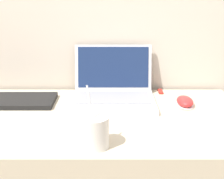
{
  "coord_description": "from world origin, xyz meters",
  "views": [
    {
      "loc": [
        0.07,
        -0.8,
        1.25
      ],
      "look_at": [
        0.08,
        0.4,
        0.85
      ],
      "focal_mm": 50.0,
      "sensor_mm": 36.0,
      "label": 1
    }
  ],
  "objects_px": {
    "laptop": "(112,90)",
    "computer_mouse": "(183,102)",
    "drink_cup": "(93,131)",
    "usb_stick": "(159,91)",
    "external_keyboard": "(8,101)"
  },
  "relations": [
    {
      "from": "laptop",
      "to": "computer_mouse",
      "type": "bearing_deg",
      "value": -12.59
    },
    {
      "from": "drink_cup",
      "to": "usb_stick",
      "type": "xyz_separation_m",
      "value": [
        0.28,
        0.52,
        -0.05
      ]
    },
    {
      "from": "laptop",
      "to": "drink_cup",
      "type": "height_order",
      "value": "laptop"
    },
    {
      "from": "computer_mouse",
      "to": "external_keyboard",
      "type": "height_order",
      "value": "computer_mouse"
    },
    {
      "from": "computer_mouse",
      "to": "usb_stick",
      "type": "relative_size",
      "value": 1.89
    },
    {
      "from": "computer_mouse",
      "to": "laptop",
      "type": "bearing_deg",
      "value": 167.41
    },
    {
      "from": "laptop",
      "to": "usb_stick",
      "type": "xyz_separation_m",
      "value": [
        0.22,
        0.1,
        -0.04
      ]
    },
    {
      "from": "laptop",
      "to": "computer_mouse",
      "type": "xyz_separation_m",
      "value": [
        0.3,
        -0.07,
        -0.03
      ]
    },
    {
      "from": "drink_cup",
      "to": "external_keyboard",
      "type": "xyz_separation_m",
      "value": [
        -0.39,
        0.38,
        -0.04
      ]
    },
    {
      "from": "drink_cup",
      "to": "usb_stick",
      "type": "bearing_deg",
      "value": 61.44
    },
    {
      "from": "laptop",
      "to": "usb_stick",
      "type": "height_order",
      "value": "laptop"
    },
    {
      "from": "usb_stick",
      "to": "computer_mouse",
      "type": "bearing_deg",
      "value": -65.1
    },
    {
      "from": "laptop",
      "to": "drink_cup",
      "type": "bearing_deg",
      "value": -98.05
    },
    {
      "from": "laptop",
      "to": "external_keyboard",
      "type": "distance_m",
      "value": 0.45
    },
    {
      "from": "laptop",
      "to": "computer_mouse",
      "type": "height_order",
      "value": "laptop"
    }
  ]
}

